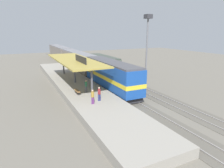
# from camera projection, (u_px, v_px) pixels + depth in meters

# --- Properties ---
(ground_plane) EXTENTS (120.00, 120.00, 0.00)m
(ground_plane) POSITION_uv_depth(u_px,v_px,m) (112.00, 83.00, 34.97)
(ground_plane) COLOR #666056
(track_near) EXTENTS (3.20, 110.00, 0.16)m
(track_near) POSITION_uv_depth(u_px,v_px,m) (101.00, 85.00, 34.12)
(track_near) COLOR #565249
(track_near) RESTS_ON ground
(track_far) EXTENTS (3.20, 110.00, 0.16)m
(track_far) POSITION_uv_depth(u_px,v_px,m) (124.00, 82.00, 36.06)
(track_far) COLOR #565249
(track_far) RESTS_ON ground
(platform) EXTENTS (6.00, 44.00, 0.90)m
(platform) POSITION_uv_depth(u_px,v_px,m) (75.00, 85.00, 32.07)
(platform) COLOR gray
(platform) RESTS_ON ground
(station_canopy) EXTENTS (5.20, 18.00, 4.70)m
(station_canopy) POSITION_uv_depth(u_px,v_px,m) (74.00, 60.00, 30.93)
(station_canopy) COLOR #47474C
(station_canopy) RESTS_ON platform
(platform_bench) EXTENTS (0.44, 1.70, 0.50)m
(platform_bench) POSITION_uv_depth(u_px,v_px,m) (77.00, 91.00, 26.02)
(platform_bench) COLOR #333338
(platform_bench) RESTS_ON platform
(locomotive) EXTENTS (2.93, 14.43, 4.44)m
(locomotive) POSITION_uv_depth(u_px,v_px,m) (111.00, 76.00, 30.11)
(locomotive) COLOR #28282D
(locomotive) RESTS_ON track_near
(passenger_carriage_front) EXTENTS (2.90, 20.00, 4.24)m
(passenger_carriage_front) POSITION_uv_depth(u_px,v_px,m) (78.00, 61.00, 45.77)
(passenger_carriage_front) COLOR #28282D
(passenger_carriage_front) RESTS_ON track_near
(passenger_carriage_rear) EXTENTS (2.90, 20.00, 4.24)m
(passenger_carriage_rear) POSITION_uv_depth(u_px,v_px,m) (59.00, 53.00, 63.84)
(passenger_carriage_rear) COLOR #28282D
(passenger_carriage_rear) RESTS_ON track_near
(freight_car) EXTENTS (2.80, 12.00, 3.54)m
(freight_car) POSITION_uv_depth(u_px,v_px,m) (103.00, 64.00, 43.89)
(freight_car) COLOR #28282D
(freight_car) RESTS_ON track_far
(light_mast) EXTENTS (1.10, 1.10, 11.70)m
(light_mast) POSITION_uv_depth(u_px,v_px,m) (147.00, 35.00, 33.49)
(light_mast) COLOR slate
(light_mast) RESTS_ON ground
(person_waiting) EXTENTS (0.34, 0.34, 1.71)m
(person_waiting) POSITION_uv_depth(u_px,v_px,m) (86.00, 85.00, 26.71)
(person_waiting) COLOR #4C4C51
(person_waiting) RESTS_ON platform
(person_walking) EXTENTS (0.34, 0.34, 1.71)m
(person_walking) POSITION_uv_depth(u_px,v_px,m) (93.00, 96.00, 22.31)
(person_walking) COLOR #663375
(person_walking) RESTS_ON platform
(person_boarding) EXTENTS (0.34, 0.34, 1.71)m
(person_boarding) POSITION_uv_depth(u_px,v_px,m) (99.00, 93.00, 23.35)
(person_boarding) COLOR navy
(person_boarding) RESTS_ON platform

